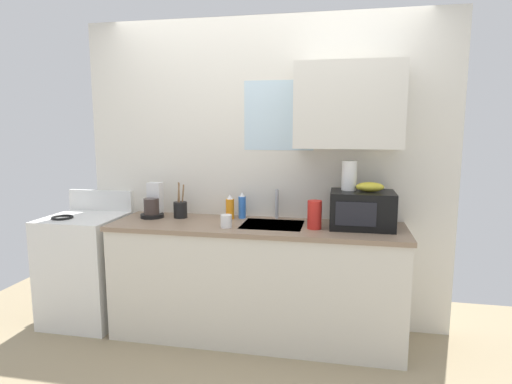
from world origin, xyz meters
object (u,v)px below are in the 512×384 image
object	(u,v)px
cereal_canister	(315,215)
utensil_crock	(180,209)
microwave	(362,210)
coffee_maker	(153,204)
stove_range	(86,268)
mug_white	(226,221)
dish_soap_bottle_blue	(242,206)
dish_soap_bottle_orange	(230,208)
paper_towel_roll	(349,175)
banana_bunch	(370,187)

from	to	relation	value
cereal_canister	utensil_crock	xyz separation A→B (m)	(-1.10, 0.17, -0.03)
microwave	coffee_maker	size ratio (longest dim) A/B	1.64
coffee_maker	utensil_crock	distance (m)	0.23
stove_range	mug_white	bearing A→B (deg)	-6.45
dish_soap_bottle_blue	dish_soap_bottle_orange	world-z (taller)	dish_soap_bottle_blue
paper_towel_roll	dish_soap_bottle_orange	world-z (taller)	paper_towel_roll
mug_white	paper_towel_roll	bearing A→B (deg)	15.24
stove_range	dish_soap_bottle_orange	size ratio (longest dim) A/B	5.47
banana_bunch	coffee_maker	xyz separation A→B (m)	(-1.72, 0.06, -0.20)
stove_range	coffee_maker	bearing A→B (deg)	10.24
banana_bunch	cereal_canister	world-z (taller)	banana_bunch
stove_range	dish_soap_bottle_orange	world-z (taller)	dish_soap_bottle_orange
microwave	banana_bunch	bearing A→B (deg)	1.77
microwave	dish_soap_bottle_blue	world-z (taller)	microwave
paper_towel_roll	stove_range	bearing A→B (deg)	-177.43
paper_towel_roll	cereal_canister	size ratio (longest dim) A/B	1.06
cereal_canister	dish_soap_bottle_blue	bearing A→B (deg)	156.99
coffee_maker	cereal_canister	size ratio (longest dim) A/B	1.35
stove_range	microwave	size ratio (longest dim) A/B	2.35
stove_range	dish_soap_bottle_orange	bearing A→B (deg)	7.16
dish_soap_bottle_orange	cereal_canister	xyz separation A→B (m)	(0.69, -0.21, 0.01)
stove_range	dish_soap_bottle_orange	distance (m)	1.34
coffee_maker	utensil_crock	xyz separation A→B (m)	(0.23, 0.01, -0.03)
paper_towel_roll	utensil_crock	bearing A→B (deg)	179.15
stove_range	cereal_canister	bearing A→B (deg)	-1.60
stove_range	microwave	distance (m)	2.32
coffee_maker	dish_soap_bottle_blue	size ratio (longest dim) A/B	1.32
microwave	dish_soap_bottle_orange	xyz separation A→B (m)	(-1.03, 0.11, -0.04)
mug_white	dish_soap_bottle_orange	bearing A→B (deg)	99.35
coffee_maker	paper_towel_roll	bearing A→B (deg)	-0.30
dish_soap_bottle_blue	utensil_crock	world-z (taller)	utensil_crock
paper_towel_roll	cereal_canister	xyz separation A→B (m)	(-0.24, -0.15, -0.28)
banana_bunch	cereal_canister	xyz separation A→B (m)	(-0.39, -0.10, -0.20)
coffee_maker	mug_white	bearing A→B (deg)	-19.84
dish_soap_bottle_orange	utensil_crock	distance (m)	0.41
paper_towel_roll	mug_white	distance (m)	0.97
microwave	utensil_crock	bearing A→B (deg)	177.16
utensil_crock	dish_soap_bottle_blue	bearing A→B (deg)	9.74
coffee_maker	dish_soap_bottle_orange	distance (m)	0.64
dish_soap_bottle_orange	cereal_canister	size ratio (longest dim) A/B	0.95
banana_bunch	utensil_crock	bearing A→B (deg)	177.32
coffee_maker	dish_soap_bottle_orange	xyz separation A→B (m)	(0.64, 0.05, -0.01)
banana_bunch	paper_towel_roll	distance (m)	0.18
coffee_maker	dish_soap_bottle_orange	size ratio (longest dim) A/B	1.42
stove_range	microwave	xyz separation A→B (m)	(2.25, 0.04, 0.58)
banana_bunch	cereal_canister	bearing A→B (deg)	-165.62
dish_soap_bottle_orange	utensil_crock	world-z (taller)	utensil_crock
dish_soap_bottle_blue	dish_soap_bottle_orange	bearing A→B (deg)	-151.34
coffee_maker	dish_soap_bottle_orange	world-z (taller)	coffee_maker
stove_range	utensil_crock	world-z (taller)	utensil_crock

